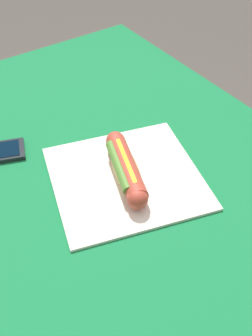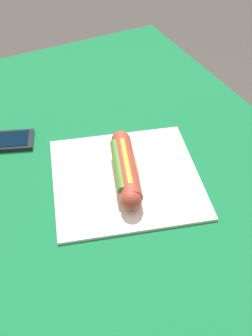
{
  "view_description": "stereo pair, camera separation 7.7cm",
  "coord_description": "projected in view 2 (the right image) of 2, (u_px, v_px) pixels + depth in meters",
  "views": [
    {
      "loc": [
        -0.43,
        0.28,
        1.31
      ],
      "look_at": [
        0.02,
        -0.03,
        0.77
      ],
      "focal_mm": 42.45,
      "sensor_mm": 36.0,
      "label": 1
    },
    {
      "loc": [
        -0.47,
        0.22,
        1.31
      ],
      "look_at": [
        0.02,
        -0.03,
        0.77
      ],
      "focal_mm": 42.45,
      "sensor_mm": 36.0,
      "label": 2
    }
  ],
  "objects": [
    {
      "name": "dining_table",
      "position": [
        119.0,
        232.0,
        0.86
      ],
      "size": [
        1.23,
        0.83,
        0.74
      ],
      "color": "brown",
      "rests_on": "ground"
    },
    {
      "name": "cell_phone",
      "position": [
        3.0,
        141.0,
        0.87
      ],
      "size": [
        0.11,
        0.15,
        0.01
      ],
      "color": "black",
      "rests_on": "dining_table"
    },
    {
      "name": "hot_dog",
      "position": [
        125.0,
        168.0,
        0.77
      ],
      "size": [
        0.2,
        0.1,
        0.05
      ],
      "color": "#DBB26B",
      "rests_on": "paper_wrapper"
    },
    {
      "name": "paper_wrapper",
      "position": [
        126.0,
        178.0,
        0.79
      ],
      "size": [
        0.34,
        0.35,
        0.01
      ],
      "primitive_type": "cube",
      "rotation": [
        0.0,
        0.0,
        -0.28
      ],
      "color": "silver",
      "rests_on": "dining_table"
    }
  ]
}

